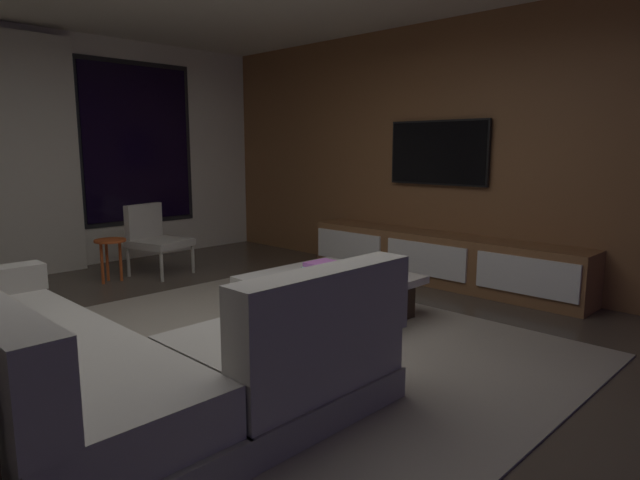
{
  "coord_description": "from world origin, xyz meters",
  "views": [
    {
      "loc": [
        -2.08,
        -2.94,
        1.4
      ],
      "look_at": [
        1.44,
        0.51,
        0.57
      ],
      "focal_mm": 30.74,
      "sensor_mm": 36.0,
      "label": 1
    }
  ],
  "objects_px": {
    "sectional_couch": "(100,363)",
    "media_console": "(441,260)",
    "book_stack_on_coffee_table": "(322,269)",
    "side_stool": "(110,247)",
    "accent_chair_near_window": "(154,236)",
    "mounted_tv": "(438,153)",
    "coffee_table": "(330,297)"
  },
  "relations": [
    {
      "from": "accent_chair_near_window",
      "to": "mounted_tv",
      "type": "bearing_deg",
      "value": -49.12
    },
    {
      "from": "media_console",
      "to": "side_stool",
      "type": "bearing_deg",
      "value": 133.38
    },
    {
      "from": "coffee_table",
      "to": "book_stack_on_coffee_table",
      "type": "relative_size",
      "value": 3.92
    },
    {
      "from": "media_console",
      "to": "sectional_couch",
      "type": "bearing_deg",
      "value": -175.69
    },
    {
      "from": "sectional_couch",
      "to": "coffee_table",
      "type": "distance_m",
      "value": 2.07
    },
    {
      "from": "media_console",
      "to": "mounted_tv",
      "type": "height_order",
      "value": "mounted_tv"
    },
    {
      "from": "coffee_table",
      "to": "media_console",
      "type": "bearing_deg",
      "value": -0.35
    },
    {
      "from": "accent_chair_near_window",
      "to": "mounted_tv",
      "type": "xyz_separation_m",
      "value": [
        2.03,
        -2.34,
        0.92
      ]
    },
    {
      "from": "sectional_couch",
      "to": "accent_chair_near_window",
      "type": "bearing_deg",
      "value": 56.39
    },
    {
      "from": "accent_chair_near_window",
      "to": "book_stack_on_coffee_table",
      "type": "bearing_deg",
      "value": -86.66
    },
    {
      "from": "sectional_couch",
      "to": "media_console",
      "type": "bearing_deg",
      "value": 4.31
    },
    {
      "from": "book_stack_on_coffee_table",
      "to": "media_console",
      "type": "relative_size",
      "value": 0.1
    },
    {
      "from": "sectional_couch",
      "to": "coffee_table",
      "type": "relative_size",
      "value": 2.16
    },
    {
      "from": "accent_chair_near_window",
      "to": "sectional_couch",
      "type": "bearing_deg",
      "value": -123.61
    },
    {
      "from": "book_stack_on_coffee_table",
      "to": "side_stool",
      "type": "distance_m",
      "value": 2.53
    },
    {
      "from": "side_stool",
      "to": "sectional_couch",
      "type": "bearing_deg",
      "value": -115.78
    },
    {
      "from": "coffee_table",
      "to": "accent_chair_near_window",
      "type": "relative_size",
      "value": 1.49
    },
    {
      "from": "sectional_couch",
      "to": "media_console",
      "type": "relative_size",
      "value": 0.81
    },
    {
      "from": "side_stool",
      "to": "accent_chair_near_window",
      "type": "bearing_deg",
      "value": 3.2
    },
    {
      "from": "media_console",
      "to": "mounted_tv",
      "type": "xyz_separation_m",
      "value": [
        0.18,
        0.2,
        1.1
      ]
    },
    {
      "from": "book_stack_on_coffee_table",
      "to": "media_console",
      "type": "distance_m",
      "value": 1.71
    },
    {
      "from": "sectional_couch",
      "to": "mounted_tv",
      "type": "bearing_deg",
      "value": 6.98
    },
    {
      "from": "side_stool",
      "to": "book_stack_on_coffee_table",
      "type": "bearing_deg",
      "value": -74.63
    },
    {
      "from": "accent_chair_near_window",
      "to": "mounted_tv",
      "type": "height_order",
      "value": "mounted_tv"
    },
    {
      "from": "coffee_table",
      "to": "accent_chair_near_window",
      "type": "xyz_separation_m",
      "value": [
        -0.18,
        2.53,
        0.25
      ]
    },
    {
      "from": "sectional_couch",
      "to": "media_console",
      "type": "height_order",
      "value": "sectional_couch"
    },
    {
      "from": "accent_chair_near_window",
      "to": "side_stool",
      "type": "xyz_separation_m",
      "value": [
        -0.53,
        -0.03,
        -0.06
      ]
    },
    {
      "from": "mounted_tv",
      "to": "accent_chair_near_window",
      "type": "bearing_deg",
      "value": 130.88
    },
    {
      "from": "book_stack_on_coffee_table",
      "to": "sectional_couch",
      "type": "bearing_deg",
      "value": -170.06
    },
    {
      "from": "book_stack_on_coffee_table",
      "to": "media_console",
      "type": "height_order",
      "value": "media_console"
    },
    {
      "from": "coffee_table",
      "to": "accent_chair_near_window",
      "type": "height_order",
      "value": "accent_chair_near_window"
    },
    {
      "from": "side_stool",
      "to": "media_console",
      "type": "height_order",
      "value": "media_console"
    }
  ]
}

